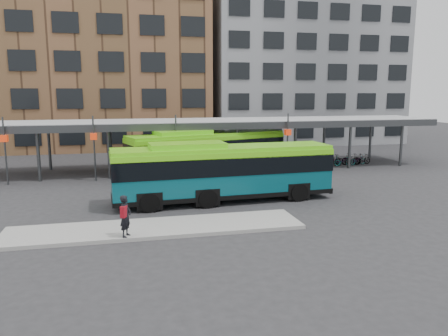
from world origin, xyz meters
TOP-DOWN VIEW (x-y plane):
  - ground at (0.00, 0.00)m, footprint 120.00×120.00m
  - boarding_island at (-5.50, -3.00)m, footprint 14.00×3.00m
  - canopy at (-0.06, 12.87)m, footprint 40.00×6.53m
  - building_brick at (-10.00, 32.00)m, footprint 26.00×14.00m
  - building_grey at (16.00, 32.00)m, footprint 24.00×14.00m
  - bus_front at (-1.18, 1.72)m, footprint 13.24×3.52m
  - bus_rear at (-0.40, 10.66)m, footprint 13.25×6.58m
  - pedestrian at (-6.92, -4.21)m, footprint 0.69×0.80m
  - bike_rack at (12.53, 11.91)m, footprint 4.96×1.43m

SIDE VIEW (x-z plane):
  - ground at x=0.00m, z-range 0.00..0.00m
  - boarding_island at x=-5.50m, z-range 0.00..0.18m
  - bike_rack at x=12.53m, z-range -0.05..1.02m
  - pedestrian at x=-6.92m, z-range 0.19..2.06m
  - bus_rear at x=-0.40m, z-range 0.07..3.67m
  - bus_front at x=-1.18m, z-range 0.07..3.69m
  - canopy at x=-0.06m, z-range 1.51..6.31m
  - building_grey at x=16.00m, z-range 0.00..20.00m
  - building_brick at x=-10.00m, z-range 0.00..22.00m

